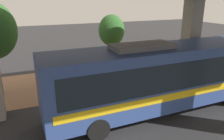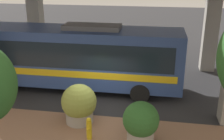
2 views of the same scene
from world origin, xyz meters
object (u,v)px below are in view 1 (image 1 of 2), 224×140
Objects in this scene: planter_front at (109,77)px; street_tree_far at (111,31)px; bus at (161,74)px; planter_middle at (63,77)px; fire_hydrant at (92,78)px.

street_tree_far is at bearing 154.58° from planter_front.
street_tree_far reaches higher than bus.
planter_front is 1.03× the size of planter_middle.
fire_hydrant is at bearing -156.18° from bus.
street_tree_far is (-7.44, 0.41, 1.27)m from bus.
street_tree_far reaches higher than fire_hydrant.
street_tree_far is (-2.59, 2.55, 2.80)m from fire_hydrant.
bus reaches higher than fire_hydrant.
planter_middle is (-4.74, -4.19, -1.13)m from bus.
bus is at bearing 23.82° from fire_hydrant.
fire_hydrant is 0.54× the size of planter_front.
fire_hydrant is at bearing -44.54° from street_tree_far.
planter_front is (-3.62, -1.40, -1.13)m from bus.
street_tree_far is at bearing 135.46° from fire_hydrant.
bus is 6.96× the size of planter_middle.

